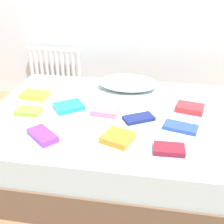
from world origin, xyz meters
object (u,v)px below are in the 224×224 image
at_px(textbook_lime, 29,111).
at_px(textbook_maroon, 169,149).
at_px(textbook_orange, 118,138).
at_px(textbook_red, 190,108).
at_px(pillow, 128,83).
at_px(textbook_purple, 42,135).
at_px(bed, 111,139).
at_px(textbook_pink, 105,111).
at_px(textbook_blue, 181,127).
at_px(textbook_yellow, 35,95).
at_px(textbook_navy, 139,118).
at_px(textbook_teal, 69,106).
at_px(radiator, 55,71).

relative_size(textbook_lime, textbook_maroon, 0.99).
bearing_deg(textbook_orange, textbook_red, 65.87).
bearing_deg(textbook_orange, pillow, 112.26).
bearing_deg(textbook_red, textbook_purple, -137.59).
relative_size(pillow, textbook_red, 2.59).
bearing_deg(bed, textbook_pink, -154.74).
height_order(textbook_blue, textbook_yellow, textbook_yellow).
relative_size(textbook_purple, textbook_blue, 0.99).
bearing_deg(textbook_navy, textbook_pink, 137.45).
xyz_separation_m(textbook_orange, textbook_pink, (-0.16, 0.37, -0.00)).
bearing_deg(textbook_purple, bed, 88.26).
distance_m(textbook_orange, textbook_pink, 0.40).
bearing_deg(textbook_orange, textbook_pink, 132.82).
bearing_deg(textbook_blue, textbook_yellow, 179.25).
relative_size(textbook_teal, textbook_pink, 1.08).
distance_m(textbook_pink, textbook_navy, 0.28).
bearing_deg(textbook_lime, textbook_pink, 8.74).
relative_size(textbook_red, textbook_yellow, 0.93).
bearing_deg(textbook_blue, textbook_pink, -179.28).
distance_m(textbook_purple, textbook_pink, 0.56).
height_order(radiator, textbook_teal, radiator).
height_order(pillow, textbook_purple, pillow).
distance_m(textbook_red, textbook_maroon, 0.63).
distance_m(textbook_pink, textbook_yellow, 0.70).
bearing_deg(textbook_yellow, textbook_navy, -10.82).
height_order(textbook_purple, textbook_lime, textbook_purple).
bearing_deg(textbook_pink, textbook_teal, 179.43).
bearing_deg(textbook_navy, textbook_teal, 140.79).
height_order(textbook_red, textbook_purple, textbook_red).
relative_size(radiator, textbook_maroon, 3.25).
bearing_deg(textbook_purple, textbook_teal, 124.58).
relative_size(textbook_orange, textbook_blue, 0.80).
height_order(textbook_red, textbook_navy, textbook_red).
xyz_separation_m(textbook_blue, textbook_lime, (-1.18, 0.05, 0.00)).
relative_size(textbook_red, textbook_orange, 1.11).
height_order(textbook_pink, textbook_navy, textbook_pink).
bearing_deg(pillow, textbook_maroon, -68.41).
distance_m(textbook_yellow, textbook_maroon, 1.34).
bearing_deg(textbook_navy, bed, 130.64).
relative_size(bed, textbook_orange, 10.37).
xyz_separation_m(textbook_teal, textbook_maroon, (0.81, -0.48, -0.00)).
bearing_deg(textbook_pink, textbook_yellow, 168.88).
relative_size(textbook_teal, textbook_lime, 1.15).
xyz_separation_m(pillow, textbook_maroon, (0.38, -0.96, -0.05)).
bearing_deg(textbook_navy, radiator, 101.47).
bearing_deg(textbook_teal, textbook_red, -28.60).
relative_size(textbook_orange, textbook_teal, 0.86).
height_order(textbook_purple, textbook_yellow, textbook_yellow).
xyz_separation_m(textbook_teal, textbook_yellow, (-0.36, 0.17, 0.00)).
bearing_deg(pillow, textbook_teal, -131.59).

